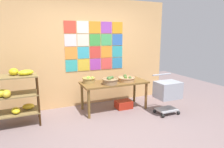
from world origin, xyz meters
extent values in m
plane|color=slate|center=(0.00, 0.00, 0.00)|extent=(9.45, 9.45, 0.00)
cube|color=tan|center=(0.00, 1.75, 1.30)|extent=(4.26, 0.06, 2.61)
cube|color=#DB4432|center=(-0.44, 1.72, 1.92)|extent=(0.28, 0.01, 0.28)
cube|color=silver|center=(-0.14, 1.72, 1.92)|extent=(0.28, 0.01, 0.28)
cube|color=orange|center=(0.16, 1.72, 1.92)|extent=(0.28, 0.01, 0.28)
cube|color=purple|center=(0.46, 1.72, 1.92)|extent=(0.28, 0.01, 0.28)
cube|color=orange|center=(0.77, 1.72, 1.92)|extent=(0.28, 0.01, 0.28)
cube|color=white|center=(-0.44, 1.72, 1.62)|extent=(0.28, 0.01, 0.28)
cube|color=silver|center=(-0.14, 1.72, 1.62)|extent=(0.28, 0.01, 0.28)
cube|color=green|center=(0.16, 1.72, 1.62)|extent=(0.28, 0.01, 0.28)
cube|color=#45AA60|center=(0.46, 1.72, 1.62)|extent=(0.28, 0.01, 0.28)
cube|color=#3268BA|center=(0.77, 1.72, 1.62)|extent=(0.28, 0.01, 0.28)
cube|color=orange|center=(-0.44, 1.72, 1.32)|extent=(0.28, 0.01, 0.28)
cube|color=#39AAC0|center=(-0.14, 1.72, 1.32)|extent=(0.28, 0.01, 0.28)
cube|color=#D23C34|center=(0.16, 1.72, 1.32)|extent=(0.28, 0.01, 0.28)
cube|color=orange|center=(0.46, 1.72, 1.32)|extent=(0.28, 0.01, 0.28)
cube|color=teal|center=(0.77, 1.72, 1.32)|extent=(0.28, 0.01, 0.28)
cube|color=#35AFA9|center=(-0.44, 1.72, 1.01)|extent=(0.28, 0.01, 0.28)
cube|color=gold|center=(-0.14, 1.72, 1.01)|extent=(0.28, 0.01, 0.28)
cube|color=purple|center=(0.16, 1.72, 1.01)|extent=(0.28, 0.01, 0.28)
cube|color=#E44945|center=(0.46, 1.72, 1.01)|extent=(0.28, 0.01, 0.28)
cube|color=teal|center=(0.77, 1.72, 1.01)|extent=(0.28, 0.01, 0.28)
cylinder|color=#341D0A|center=(-1.26, 0.91, 0.50)|extent=(0.04, 0.04, 0.99)
cylinder|color=#341D0A|center=(-1.26, 1.34, 0.50)|extent=(0.04, 0.04, 0.99)
cube|color=olive|center=(-1.68, 1.12, 0.26)|extent=(0.88, 0.47, 0.03)
ellipsoid|color=yellow|center=(-1.45, 1.18, 0.33)|extent=(0.24, 0.14, 0.11)
ellipsoid|color=yellow|center=(-1.67, 1.05, 0.33)|extent=(0.20, 0.27, 0.11)
cube|color=olive|center=(-1.68, 1.12, 0.62)|extent=(0.88, 0.47, 0.02)
ellipsoid|color=gold|center=(-1.79, 0.96, 0.70)|extent=(0.15, 0.22, 0.14)
ellipsoid|color=yellow|center=(-1.88, 1.02, 0.70)|extent=(0.33, 0.27, 0.14)
cube|color=olive|center=(-1.68, 1.12, 0.98)|extent=(0.88, 0.47, 0.02)
ellipsoid|color=yellow|center=(-1.65, 1.17, 1.06)|extent=(0.22, 0.25, 0.13)
ellipsoid|color=yellow|center=(-1.44, 1.08, 1.04)|extent=(0.31, 0.23, 0.10)
cube|color=brown|center=(0.42, 1.14, 0.65)|extent=(1.53, 0.67, 0.04)
cylinder|color=brown|center=(-0.28, 0.86, 0.31)|extent=(0.06, 0.06, 0.63)
cylinder|color=brown|center=(1.13, 0.86, 0.31)|extent=(0.06, 0.06, 0.63)
cylinder|color=brown|center=(-0.28, 1.41, 0.31)|extent=(0.06, 0.06, 0.63)
cylinder|color=brown|center=(1.13, 1.41, 0.31)|extent=(0.06, 0.06, 0.63)
cylinder|color=#8F6F4B|center=(0.24, 0.96, 0.73)|extent=(0.33, 0.33, 0.11)
torus|color=#94734B|center=(0.24, 0.96, 0.78)|extent=(0.36, 0.36, 0.03)
sphere|color=#3D6738|center=(0.21, 0.99, 0.80)|extent=(0.07, 0.07, 0.07)
sphere|color=#3E682F|center=(0.23, 0.97, 0.80)|extent=(0.08, 0.08, 0.08)
sphere|color=#416027|center=(0.21, 0.92, 0.79)|extent=(0.07, 0.07, 0.07)
sphere|color=#426F33|center=(0.27, 1.00, 0.80)|extent=(0.08, 0.08, 0.08)
sphere|color=#3F5A29|center=(0.32, 1.01, 0.80)|extent=(0.07, 0.07, 0.07)
cylinder|color=tan|center=(0.70, 1.07, 0.71)|extent=(0.37, 0.37, 0.09)
torus|color=tan|center=(0.70, 1.07, 0.76)|extent=(0.40, 0.40, 0.03)
sphere|color=#476B24|center=(0.66, 1.01, 0.77)|extent=(0.07, 0.07, 0.07)
sphere|color=#496E3A|center=(0.66, 1.05, 0.77)|extent=(0.07, 0.07, 0.07)
sphere|color=#425F27|center=(0.72, 1.18, 0.77)|extent=(0.09, 0.09, 0.09)
sphere|color=#476530|center=(0.75, 0.97, 0.77)|extent=(0.08, 0.08, 0.08)
cylinder|color=#A58547|center=(-0.15, 1.27, 0.72)|extent=(0.27, 0.27, 0.11)
torus|color=#A28C42|center=(-0.15, 1.27, 0.78)|extent=(0.30, 0.30, 0.03)
sphere|color=#7BCB2D|center=(-0.14, 1.31, 0.78)|extent=(0.06, 0.06, 0.06)
sphere|color=#7BCE33|center=(-0.08, 1.23, 0.79)|extent=(0.05, 0.05, 0.05)
sphere|color=#7DC839|center=(-0.18, 1.25, 0.79)|extent=(0.05, 0.05, 0.05)
sphere|color=#72CC3F|center=(-0.16, 1.28, 0.79)|extent=(0.04, 0.04, 0.04)
sphere|color=#74C130|center=(-0.15, 1.27, 0.79)|extent=(0.04, 0.04, 0.04)
cube|color=#AA2716|center=(0.65, 1.10, 0.09)|extent=(0.38, 0.29, 0.18)
sphere|color=black|center=(1.17, 0.26, 0.04)|extent=(0.08, 0.08, 0.08)
sphere|color=black|center=(1.60, 0.26, 0.04)|extent=(0.08, 0.08, 0.08)
sphere|color=black|center=(1.17, 0.56, 0.04)|extent=(0.08, 0.08, 0.08)
sphere|color=black|center=(1.60, 0.56, 0.04)|extent=(0.08, 0.08, 0.08)
cube|color=#A5A8AD|center=(1.39, 0.41, 0.10)|extent=(0.44, 0.32, 0.03)
cube|color=#9AA1AD|center=(1.39, 0.41, 0.56)|extent=(0.52, 0.40, 0.36)
cylinder|color=#9AA1AD|center=(1.39, 0.64, 0.86)|extent=(0.50, 0.03, 0.03)
camera|label=1|loc=(-1.38, -2.89, 1.74)|focal=31.29mm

